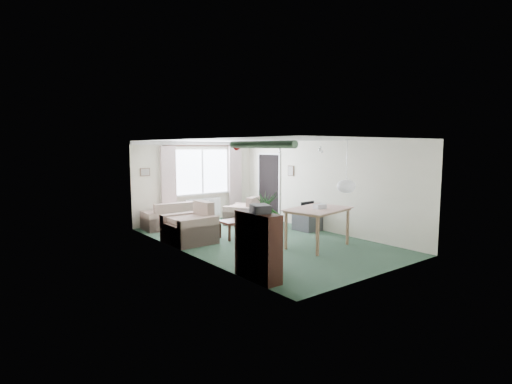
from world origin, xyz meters
TOP-DOWN VIEW (x-y plane):
  - ground at (0.00, 0.00)m, footprint 6.50×6.50m
  - window at (0.20, 3.23)m, footprint 1.80×0.03m
  - curtain_rod at (0.20, 3.15)m, footprint 2.60×0.03m
  - curtain_left at (-0.95, 3.13)m, footprint 0.45×0.08m
  - curtain_right at (1.35, 3.13)m, footprint 0.45×0.08m
  - radiator at (0.20, 3.19)m, footprint 1.20×0.10m
  - doorway at (1.99, 2.20)m, footprint 0.03×0.95m
  - pendant_lamp at (0.20, -2.30)m, footprint 0.36×0.36m
  - tinsel_garland at (-1.92, -2.30)m, footprint 1.60×1.60m
  - bauble_cluster_a at (1.30, 0.90)m, footprint 0.20×0.20m
  - bauble_cluster_b at (1.60, -0.30)m, footprint 0.20×0.20m
  - wall_picture_back at (-1.60, 3.23)m, footprint 0.28×0.03m
  - wall_picture_right at (1.98, 1.20)m, footprint 0.03×0.24m
  - sofa at (-1.10, 2.75)m, footprint 1.51×0.87m
  - armchair_corner at (0.83, 1.99)m, footprint 1.20×1.18m
  - armchair_left at (-1.50, 0.92)m, footprint 1.02×1.07m
  - coffee_table at (-0.23, 0.66)m, footprint 0.99×0.57m
  - photo_frame at (-0.21, 0.65)m, footprint 0.12×0.04m
  - bookshelf at (-1.84, -2.13)m, footprint 0.33×0.95m
  - hifi_box at (-1.84, -2.19)m, footprint 0.38×0.43m
  - houseplant at (-1.27, -1.66)m, footprint 0.71×0.71m
  - dining_table at (0.58, -1.20)m, footprint 1.52×1.16m
  - gift_box at (0.59, -1.25)m, footprint 0.27×0.20m
  - tv_cube at (1.70, 0.23)m, footprint 0.59×0.65m
  - pet_bed at (1.25, 1.13)m, footprint 0.62×0.62m

SIDE VIEW (x-z plane):
  - ground at x=0.00m, z-range 0.00..0.00m
  - pet_bed at x=1.25m, z-range 0.00..0.11m
  - coffee_table at x=-0.23m, z-range 0.00..0.44m
  - tv_cube at x=1.70m, z-range 0.00..0.57m
  - sofa at x=-1.10m, z-range 0.00..0.73m
  - radiator at x=0.20m, z-range 0.12..0.68m
  - armchair_corner at x=0.83m, z-range 0.00..0.81m
  - dining_table at x=0.58m, z-range 0.00..0.86m
  - armchair_left at x=-1.50m, z-range 0.00..0.95m
  - photo_frame at x=-0.21m, z-range 0.44..0.60m
  - bookshelf at x=-1.84m, z-range 0.00..1.15m
  - houseplant at x=-1.27m, z-range 0.00..1.44m
  - gift_box at x=0.59m, z-range 0.86..0.98m
  - doorway at x=1.99m, z-range 0.00..2.00m
  - hifi_box at x=-1.84m, z-range 1.15..1.29m
  - curtain_left at x=-0.95m, z-range 0.27..2.27m
  - curtain_right at x=1.35m, z-range 0.27..2.27m
  - pendant_lamp at x=0.20m, z-range 1.30..1.66m
  - window at x=0.20m, z-range 0.85..2.15m
  - wall_picture_back at x=-1.60m, z-range 1.44..1.66m
  - wall_picture_right at x=1.98m, z-range 1.40..1.70m
  - bauble_cluster_a at x=1.30m, z-range 2.12..2.32m
  - bauble_cluster_b at x=1.60m, z-range 2.12..2.32m
  - curtain_rod at x=0.20m, z-range 2.25..2.29m
  - tinsel_garland at x=-1.92m, z-range 2.22..2.34m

